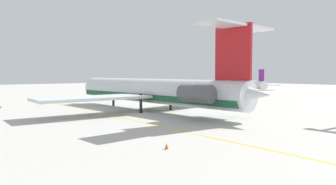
# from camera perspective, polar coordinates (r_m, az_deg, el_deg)

# --- Properties ---
(ground) EXTENTS (342.63, 342.63, 0.00)m
(ground) POSITION_cam_1_polar(r_m,az_deg,el_deg) (55.14, -5.56, -3.84)
(ground) COLOR #B7B5AD
(main_jetliner) EXTENTS (47.83, 42.44, 13.93)m
(main_jetliner) POSITION_cam_1_polar(r_m,az_deg,el_deg) (58.24, -2.14, 0.31)
(main_jetliner) COLOR silver
(main_jetliner) RESTS_ON ground
(airliner_far_left) EXTENTS (26.73, 27.03, 8.52)m
(airliner_far_left) POSITION_cam_1_polar(r_m,az_deg,el_deg) (135.59, 13.86, 1.45)
(airliner_far_left) COLOR white
(airliner_far_left) RESTS_ON ground
(ground_crew_near_tail) EXTENTS (0.27, 0.41, 1.68)m
(ground_crew_near_tail) POSITION_cam_1_polar(r_m,az_deg,el_deg) (88.82, 0.21, -0.38)
(ground_crew_near_tail) COLOR black
(ground_crew_near_tail) RESTS_ON ground
(ground_crew_portside) EXTENTS (0.27, 0.38, 1.67)m
(ground_crew_portside) POSITION_cam_1_polar(r_m,az_deg,el_deg) (76.06, -21.64, -1.27)
(ground_crew_portside) COLOR black
(ground_crew_portside) RESTS_ON ground
(ground_crew_starboard) EXTENTS (0.40, 0.29, 1.83)m
(ground_crew_starboard) POSITION_cam_1_polar(r_m,az_deg,el_deg) (86.63, -4.68, -0.43)
(ground_crew_starboard) COLOR black
(ground_crew_starboard) RESTS_ON ground
(safety_cone_nose) EXTENTS (0.40, 0.40, 0.55)m
(safety_cone_nose) POSITION_cam_1_polar(r_m,az_deg,el_deg) (72.07, -27.77, -2.29)
(safety_cone_nose) COLOR #EA590F
(safety_cone_nose) RESTS_ON ground
(safety_cone_wingtip) EXTENTS (0.40, 0.40, 0.55)m
(safety_cone_wingtip) POSITION_cam_1_polar(r_m,az_deg,el_deg) (29.69, -0.25, -9.60)
(safety_cone_wingtip) COLOR #EA590F
(safety_cone_wingtip) RESTS_ON ground
(taxiway_centreline) EXTENTS (101.23, 2.13, 0.01)m
(taxiway_centreline) POSITION_cam_1_polar(r_m,az_deg,el_deg) (54.59, -10.91, -3.96)
(taxiway_centreline) COLOR gold
(taxiway_centreline) RESTS_ON ground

